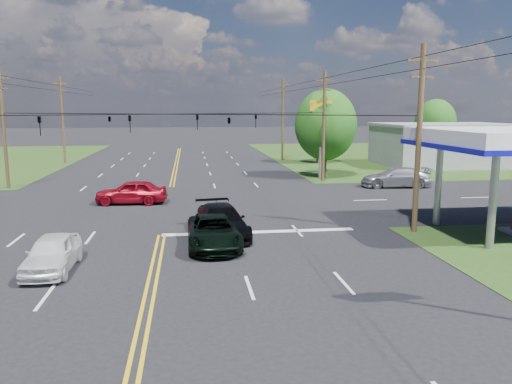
{
  "coord_description": "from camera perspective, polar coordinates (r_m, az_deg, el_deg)",
  "views": [
    {
      "loc": [
        1.45,
        -20.95,
        6.35
      ],
      "look_at": [
        5.09,
        6.0,
        1.79
      ],
      "focal_mm": 35.0,
      "sensor_mm": 36.0,
      "label": 1
    }
  ],
  "objects": [
    {
      "name": "retail_ne",
      "position": [
        60.3,
        20.66,
        4.96
      ],
      "size": [
        14.0,
        10.0,
        4.4
      ],
      "primitive_type": "cube",
      "color": "gray",
      "rests_on": "ground"
    },
    {
      "name": "pole_se",
      "position": [
        26.63,
        18.12,
        5.96
      ],
      "size": [
        1.6,
        0.28,
        9.5
      ],
      "color": "#46301D",
      "rests_on": "ground"
    },
    {
      "name": "polesign_ne",
      "position": [
        44.49,
        7.43,
        8.34
      ],
      "size": [
        1.99,
        0.62,
        7.21
      ],
      "color": "#A5A5AA",
      "rests_on": "ground"
    },
    {
      "name": "tree_right_b",
      "position": [
        58.95,
        7.15,
        7.37
      ],
      "size": [
        4.94,
        4.94,
        7.09
      ],
      "color": "#46301D",
      "rests_on": "ground"
    },
    {
      "name": "tree_right_a",
      "position": [
        46.7,
        7.96,
        7.61
      ],
      "size": [
        5.7,
        5.7,
        8.18
      ],
      "color": "#46301D",
      "rests_on": "ground"
    },
    {
      "name": "power_lines",
      "position": [
        31.07,
        -10.65,
        13.51
      ],
      "size": [
        26.04,
        100.0,
        0.64
      ],
      "color": "black",
      "rests_on": "ground"
    },
    {
      "name": "pole_nw",
      "position": [
        44.39,
        -26.89,
        6.65
      ],
      "size": [
        1.6,
        0.28,
        9.5
      ],
      "color": "#46301D",
      "rests_on": "ground"
    },
    {
      "name": "pole_ne",
      "position": [
        43.54,
        7.75,
        7.54
      ],
      "size": [
        1.6,
        0.28,
        9.5
      ],
      "color": "#46301D",
      "rests_on": "ground"
    },
    {
      "name": "stop_bar",
      "position": [
        25.99,
        0.39,
        -4.63
      ],
      "size": [
        10.0,
        0.5,
        0.02
      ],
      "primitive_type": "cube",
      "color": "silver",
      "rests_on": "ground"
    },
    {
      "name": "pole_right_far",
      "position": [
        62.05,
        3.06,
        8.41
      ],
      "size": [
        1.6,
        0.28,
        10.0
      ],
      "color": "#46301D",
      "rests_on": "ground"
    },
    {
      "name": "tree_far_r",
      "position": [
        70.9,
        19.81,
        7.5
      ],
      "size": [
        5.32,
        5.32,
        7.63
      ],
      "color": "#46301D",
      "rests_on": "ground"
    },
    {
      "name": "grass_ne",
      "position": [
        73.38,
        19.59,
        4.01
      ],
      "size": [
        46.0,
        48.0,
        0.03
      ],
      "primitive_type": "cube",
      "color": "#274115",
      "rests_on": "ground"
    },
    {
      "name": "sedan_red",
      "position": [
        34.62,
        -14.06,
        0.01
      ],
      "size": [
        4.84,
        2.22,
        1.61
      ],
      "primitive_type": "imported",
      "rotation": [
        0.0,
        0.0,
        -1.64
      ],
      "color": "maroon",
      "rests_on": "ground"
    },
    {
      "name": "pole_left_far",
      "position": [
        62.65,
        -21.24,
        7.8
      ],
      "size": [
        1.6,
        0.28,
        10.0
      ],
      "color": "#46301D",
      "rests_on": "ground"
    },
    {
      "name": "pickup_dkgreen",
      "position": [
        23.23,
        -4.85,
        -4.56
      ],
      "size": [
        2.39,
        5.15,
        1.43
      ],
      "primitive_type": "imported",
      "rotation": [
        0.0,
        0.0,
        0.0
      ],
      "color": "black",
      "rests_on": "ground"
    },
    {
      "name": "pickup_white",
      "position": [
        21.38,
        -22.27,
        -6.49
      ],
      "size": [
        1.72,
        4.22,
        1.43
      ],
      "primitive_type": "imported",
      "rotation": [
        0.0,
        0.0,
        -0.01
      ],
      "color": "white",
      "rests_on": "ground"
    },
    {
      "name": "span_wire_signals",
      "position": [
        32.99,
        -10.34,
        8.75
      ],
      "size": [
        26.0,
        18.0,
        1.13
      ],
      "color": "black",
      "rests_on": "ground"
    },
    {
      "name": "ground",
      "position": [
        33.59,
        -10.04,
        -1.53
      ],
      "size": [
        280.0,
        280.0,
        0.0
      ],
      "primitive_type": "plane",
      "color": "black",
      "rests_on": "ground"
    },
    {
      "name": "suv_black",
      "position": [
        25.13,
        -3.98,
        -3.34
      ],
      "size": [
        2.87,
        5.55,
        1.54
      ],
      "primitive_type": "imported",
      "rotation": [
        0.0,
        0.0,
        0.14
      ],
      "color": "black",
      "rests_on": "ground"
    },
    {
      "name": "sedan_far",
      "position": [
        42.3,
        15.67,
        1.63
      ],
      "size": [
        5.78,
        2.84,
        1.62
      ],
      "primitive_type": "imported",
      "rotation": [
        0.0,
        0.0,
        -1.68
      ],
      "color": "#A1A1A5",
      "rests_on": "ground"
    }
  ]
}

